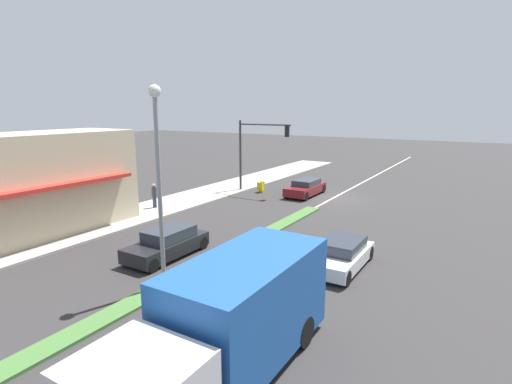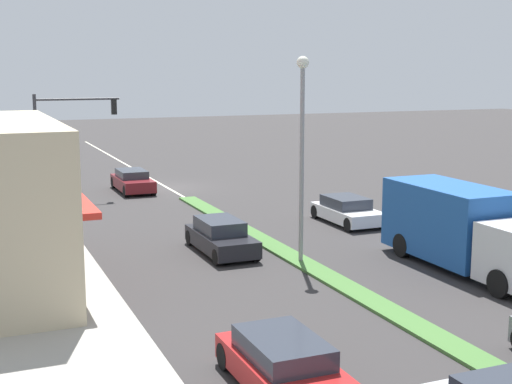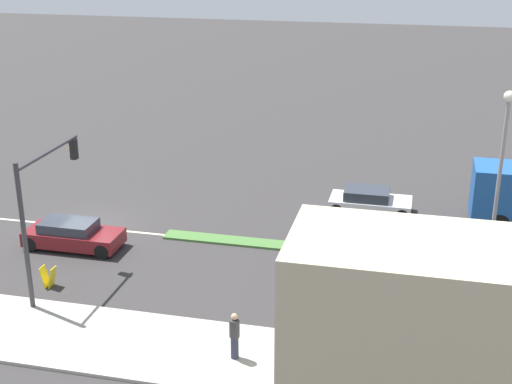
{
  "view_description": "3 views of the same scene",
  "coord_description": "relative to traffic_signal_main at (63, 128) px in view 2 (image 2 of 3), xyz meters",
  "views": [
    {
      "loc": [
        -10.25,
        28.44,
        6.68
      ],
      "look_at": [
        1.19,
        9.57,
        2.02
      ],
      "focal_mm": 28.0,
      "sensor_mm": 36.0,
      "label": 1
    },
    {
      "loc": [
        11.2,
        41.02,
        7.0
      ],
      "look_at": [
        -1.14,
        11.19,
        1.44
      ],
      "focal_mm": 50.0,
      "sensor_mm": 36.0,
      "label": 2
    },
    {
      "loc": [
        28.32,
        14.94,
        13.31
      ],
      "look_at": [
        -1.04,
        8.02,
        2.09
      ],
      "focal_mm": 50.0,
      "sensor_mm": 36.0,
      "label": 3
    }
  ],
  "objects": [
    {
      "name": "pedestrian",
      "position": [
        2.96,
        8.17,
        -2.92
      ],
      "size": [
        0.34,
        0.34,
        1.63
      ],
      "color": "#282D42",
      "rests_on": "sidewalk_right"
    },
    {
      "name": "hatchback_red",
      "position": [
        -1.12,
        26.21,
        -3.3
      ],
      "size": [
        1.81,
        4.32,
        1.23
      ],
      "color": "#AD1E1E",
      "rests_on": "ground"
    },
    {
      "name": "sedan_dark",
      "position": [
        -3.92,
        14.2,
        -3.28
      ],
      "size": [
        1.72,
        4.09,
        1.3
      ],
      "color": "black",
      "rests_on": "ground"
    },
    {
      "name": "street_lamp",
      "position": [
        -6.12,
        16.72,
        0.88
      ],
      "size": [
        0.44,
        0.44,
        7.37
      ],
      "color": "gray",
      "rests_on": "median_strip"
    },
    {
      "name": "van_white",
      "position": [
        -11.12,
        11.35,
        -3.32
      ],
      "size": [
        1.89,
        3.99,
        1.21
      ],
      "color": "silver",
      "rests_on": "ground"
    },
    {
      "name": "lane_marking_center",
      "position": [
        -6.12,
        -1.52,
        -3.9
      ],
      "size": [
        0.16,
        60.0,
        0.01
      ],
      "primitive_type": "cube",
      "color": "beige",
      "rests_on": "ground"
    },
    {
      "name": "warning_aframe_sign",
      "position": [
        -0.33,
        -0.28,
        -3.47
      ],
      "size": [
        0.45,
        0.53,
        0.84
      ],
      "color": "yellow",
      "rests_on": "ground"
    },
    {
      "name": "delivery_truck",
      "position": [
        -11.12,
        19.58,
        -2.43
      ],
      "size": [
        2.44,
        7.5,
        2.87
      ],
      "color": "silver",
      "rests_on": "ground"
    },
    {
      "name": "traffic_signal_main",
      "position": [
        0.0,
        0.0,
        0.0
      ],
      "size": [
        4.59,
        0.34,
        5.6
      ],
      "color": "#333338",
      "rests_on": "sidewalk_right"
    },
    {
      "name": "sedan_maroon",
      "position": [
        -3.92,
        -1.05,
        -3.29
      ],
      "size": [
        1.79,
        4.25,
        1.24
      ],
      "color": "maroon",
      "rests_on": "ground"
    },
    {
      "name": "median_strip",
      "position": [
        -6.12,
        25.48,
        -3.85
      ],
      "size": [
        0.9,
        46.0,
        0.1
      ],
      "primitive_type": "cube",
      "color": "#477538",
      "rests_on": "ground"
    },
    {
      "name": "ground_plane",
      "position": [
        -6.12,
        16.48,
        -3.9
      ],
      "size": [
        160.0,
        160.0,
        0.0
      ],
      "primitive_type": "plane",
      "color": "#333030"
    },
    {
      "name": "sidewalk_right",
      "position": [
        2.88,
        16.98,
        -3.84
      ],
      "size": [
        4.0,
        73.0,
        0.12
      ],
      "primitive_type": "cube",
      "color": "#A8A399",
      "rests_on": "ground"
    }
  ]
}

